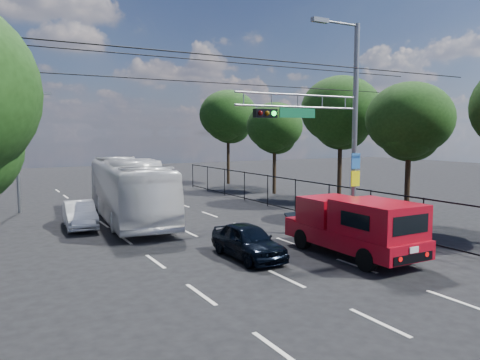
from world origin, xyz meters
TOP-DOWN VIEW (x-y plane):
  - ground at (0.00, 0.00)m, footprint 120.00×120.00m
  - lane_markings at (-0.00, 14.00)m, footprint 6.12×38.00m
  - signal_mast at (5.28, 7.99)m, footprint 6.43×0.39m
  - streetlight_left at (-6.33, 22.00)m, footprint 2.09×0.22m
  - utility_wires at (0.00, 8.83)m, footprint 22.00×5.04m
  - fence_right at (7.60, 12.17)m, footprint 0.06×34.03m
  - tree_right_b at (11.22, 9.02)m, footprint 4.50×4.50m
  - tree_right_c at (11.82, 15.02)m, footprint 5.10×5.10m
  - tree_right_d at (11.42, 22.02)m, footprint 4.32×4.32m
  - tree_right_e at (11.62, 30.02)m, footprint 5.28×5.28m
  - red_pickup at (3.83, 5.03)m, footprint 2.27×6.05m
  - navy_hatchback at (0.19, 6.78)m, footprint 1.57×3.83m
  - white_bus at (-1.49, 16.60)m, footprint 4.04×12.05m
  - white_van at (-4.22, 15.71)m, footprint 1.70×4.05m

SIDE VIEW (x-z plane):
  - ground at x=0.00m, z-range 0.00..0.00m
  - lane_markings at x=0.00m, z-range 0.00..0.01m
  - navy_hatchback at x=0.19m, z-range 0.00..1.30m
  - white_van at x=-4.22m, z-range 0.00..1.30m
  - fence_right at x=7.60m, z-range 0.03..2.03m
  - red_pickup at x=3.83m, z-range 0.07..2.31m
  - white_bus at x=-1.49m, z-range 0.00..3.29m
  - streetlight_left at x=-6.33m, z-range 0.40..7.48m
  - tree_right_d at x=11.42m, z-range 1.34..8.36m
  - tree_right_b at x=11.22m, z-range 1.40..8.71m
  - signal_mast at x=5.28m, z-range 0.49..9.99m
  - tree_right_c at x=11.82m, z-range 1.59..9.88m
  - tree_right_e at x=11.62m, z-range 1.65..10.23m
  - utility_wires at x=0.00m, z-range 6.86..7.60m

